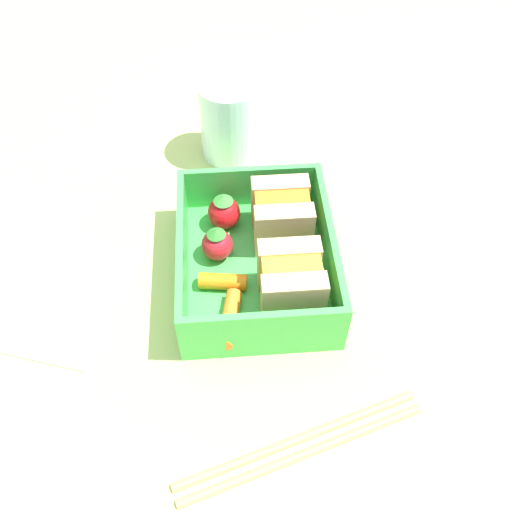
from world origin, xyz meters
TOP-DOWN VIEW (x-y plane):
  - ground_plane at (0.00, 0.00)cm, footprint 120.00×120.00cm
  - bento_tray at (0.00, 0.00)cm, footprint 16.87×13.51cm
  - bento_rim at (0.00, 0.00)cm, footprint 16.87×13.51cm
  - sandwich_left at (-3.77, 2.63)cm, footprint 5.51×5.27cm
  - sandwich_center_left at (3.77, 2.63)cm, footprint 5.51×5.27cm
  - strawberry_far_left at (-5.42, -2.62)cm, footprint 3.09×3.09cm
  - strawberry_left at (-1.60, -3.40)cm, footprint 2.87×2.87cm
  - carrot_stick_left at (2.01, -3.06)cm, footprint 1.98×4.30cm
  - carrot_stick_far_left at (5.84, -2.64)cm, footprint 5.42×2.43cm
  - chopstick_pair at (16.31, 2.12)cm, footprint 7.57×19.28cm
  - drinking_glass at (-17.34, -1.48)cm, footprint 6.30×6.30cm
  - folded_napkin at (1.05, -17.58)cm, footprint 15.74×13.96cm

SIDE VIEW (x-z plane):
  - ground_plane at x=0.00cm, z-range -2.00..0.00cm
  - folded_napkin at x=1.05cm, z-range 0.00..0.40cm
  - chopstick_pair at x=16.31cm, z-range 0.00..0.70cm
  - bento_tray at x=0.00cm, z-range 0.00..1.20cm
  - carrot_stick_far_left at x=5.84cm, z-range 1.20..2.57cm
  - carrot_stick_left at x=2.01cm, z-range 1.20..2.64cm
  - strawberry_left at x=-1.60cm, z-range 1.02..4.49cm
  - strawberry_far_left at x=-5.42cm, z-range 1.02..4.71cm
  - bento_rim at x=0.00cm, z-range 1.20..5.68cm
  - sandwich_left at x=-3.77cm, z-range 1.20..6.24cm
  - sandwich_center_left at x=3.77cm, z-range 1.20..6.24cm
  - drinking_glass at x=-17.34cm, z-range 0.00..8.60cm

